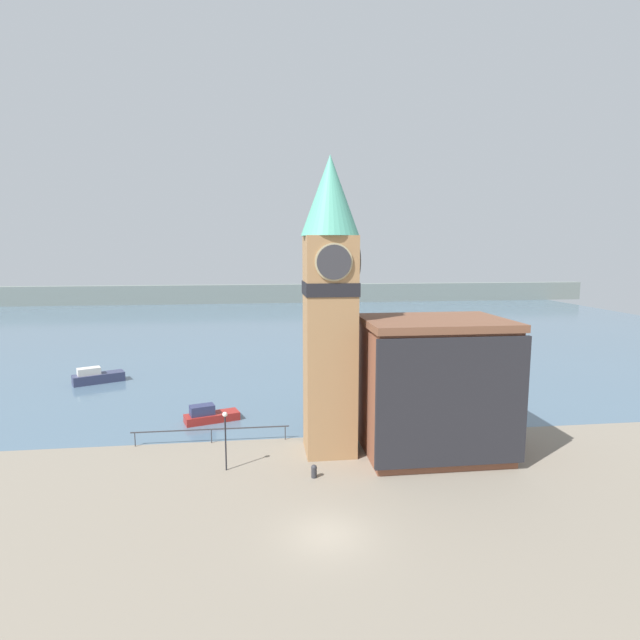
{
  "coord_description": "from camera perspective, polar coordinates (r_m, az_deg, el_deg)",
  "views": [
    {
      "loc": [
        -3.21,
        -23.05,
        14.16
      ],
      "look_at": [
        0.61,
        7.89,
        9.81
      ],
      "focal_mm": 28.0,
      "sensor_mm": 36.0,
      "label": 1
    }
  ],
  "objects": [
    {
      "name": "pier_building",
      "position": [
        35.84,
        12.85,
        -7.42
      ],
      "size": [
        9.9,
        7.41,
        9.53
      ],
      "color": "brown",
      "rests_on": "ground_plane"
    },
    {
      "name": "lamp_post",
      "position": [
        33.38,
        -10.77,
        -12.21
      ],
      "size": [
        0.32,
        0.32,
        3.92
      ],
      "color": "black",
      "rests_on": "ground_plane"
    },
    {
      "name": "water",
      "position": [
        97.44,
        -5.08,
        -0.44
      ],
      "size": [
        160.0,
        120.0,
        0.0
      ],
      "color": "slate",
      "rests_on": "ground_plane"
    },
    {
      "name": "ground_plane",
      "position": [
        27.25,
        0.82,
        -23.37
      ],
      "size": [
        160.0,
        160.0,
        0.0
      ],
      "primitive_type": "plane",
      "color": "gray"
    },
    {
      "name": "boat_far",
      "position": [
        59.22,
        -24.15,
        -5.93
      ],
      "size": [
        5.39,
        3.82,
        1.75
      ],
      "rotation": [
        0.0,
        0.0,
        0.45
      ],
      "color": "#333856",
      "rests_on": "water"
    },
    {
      "name": "clock_tower",
      "position": [
        34.07,
        1.14,
        2.39
      ],
      "size": [
        3.94,
        3.94,
        20.43
      ],
      "color": "#9E754C",
      "rests_on": "ground_plane"
    },
    {
      "name": "far_shoreline",
      "position": [
        136.89,
        -5.68,
        3.03
      ],
      "size": [
        180.0,
        3.0,
        5.0
      ],
      "color": "slate",
      "rests_on": "water"
    },
    {
      "name": "boat_near",
      "position": [
        43.31,
        -12.53,
        -10.58
      ],
      "size": [
        4.7,
        2.89,
        1.48
      ],
      "rotation": [
        0.0,
        0.0,
        0.32
      ],
      "color": "maroon",
      "rests_on": "water"
    },
    {
      "name": "mooring_bollard_near",
      "position": [
        32.71,
        -0.69,
        -16.83
      ],
      "size": [
        0.37,
        0.37,
        0.84
      ],
      "color": "#2D2D33",
      "rests_on": "ground_plane"
    },
    {
      "name": "pier_railing",
      "position": [
        38.61,
        -12.32,
        -12.24
      ],
      "size": [
        11.53,
        0.08,
        1.09
      ],
      "color": "#333338",
      "rests_on": "ground_plane"
    }
  ]
}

